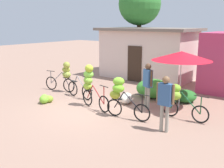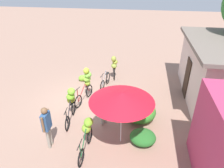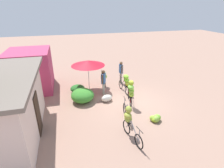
{
  "view_description": "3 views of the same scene",
  "coord_description": "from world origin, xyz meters",
  "px_view_note": "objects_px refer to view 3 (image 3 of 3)",
  "views": [
    {
      "loc": [
        6.55,
        -7.37,
        3.27
      ],
      "look_at": [
        0.07,
        1.06,
        0.82
      ],
      "focal_mm": 43.03,
      "sensor_mm": 36.0,
      "label": 1
    },
    {
      "loc": [
        8.21,
        2.86,
        5.7
      ],
      "look_at": [
        0.03,
        1.54,
        1.14
      ],
      "focal_mm": 32.27,
      "sensor_mm": 36.0,
      "label": 2
    },
    {
      "loc": [
        -9.11,
        3.68,
        5.59
      ],
      "look_at": [
        0.98,
        0.98,
        0.96
      ],
      "focal_mm": 28.53,
      "sensor_mm": 36.0,
      "label": 3
    }
  ],
  "objects_px": {
    "person_vendor": "(103,80)",
    "shop_pink": "(31,70)",
    "produce_sack": "(107,98)",
    "building_low": "(0,109)",
    "banana_pile_on_ground": "(156,119)",
    "person_bystander": "(121,70)",
    "bicycle_by_shop": "(126,82)",
    "bicycle_leftmost": "(129,121)",
    "market_umbrella": "(88,63)",
    "bicycle_center_loaded": "(131,91)",
    "bicycle_rightmost": "(104,77)",
    "bicycle_near_pile": "(126,113)"
  },
  "relations": [
    {
      "from": "bicycle_center_loaded",
      "to": "bicycle_leftmost",
      "type": "bearing_deg",
      "value": 158.39
    },
    {
      "from": "building_low",
      "to": "bicycle_center_loaded",
      "type": "distance_m",
      "value": 6.6
    },
    {
      "from": "bicycle_by_shop",
      "to": "bicycle_leftmost",
      "type": "bearing_deg",
      "value": 163.12
    },
    {
      "from": "shop_pink",
      "to": "bicycle_by_shop",
      "type": "relative_size",
      "value": 1.89
    },
    {
      "from": "person_vendor",
      "to": "bicycle_by_shop",
      "type": "bearing_deg",
      "value": -98.86
    },
    {
      "from": "produce_sack",
      "to": "bicycle_by_shop",
      "type": "bearing_deg",
      "value": -63.65
    },
    {
      "from": "person_vendor",
      "to": "shop_pink",
      "type": "bearing_deg",
      "value": 64.57
    },
    {
      "from": "shop_pink",
      "to": "bicycle_leftmost",
      "type": "relative_size",
      "value": 1.85
    },
    {
      "from": "bicycle_by_shop",
      "to": "shop_pink",
      "type": "bearing_deg",
      "value": 68.24
    },
    {
      "from": "market_umbrella",
      "to": "bicycle_leftmost",
      "type": "relative_size",
      "value": 1.32
    },
    {
      "from": "bicycle_center_loaded",
      "to": "banana_pile_on_ground",
      "type": "xyz_separation_m",
      "value": [
        -1.85,
        -0.73,
        -0.82
      ]
    },
    {
      "from": "market_umbrella",
      "to": "person_bystander",
      "type": "relative_size",
      "value": 1.31
    },
    {
      "from": "bicycle_center_loaded",
      "to": "bicycle_by_shop",
      "type": "height_order",
      "value": "bicycle_center_loaded"
    },
    {
      "from": "bicycle_rightmost",
      "to": "person_bystander",
      "type": "distance_m",
      "value": 1.44
    },
    {
      "from": "person_vendor",
      "to": "person_bystander",
      "type": "distance_m",
      "value": 2.34
    },
    {
      "from": "bicycle_rightmost",
      "to": "banana_pile_on_ground",
      "type": "xyz_separation_m",
      "value": [
        -5.12,
        -1.63,
        -0.57
      ]
    },
    {
      "from": "market_umbrella",
      "to": "bicycle_rightmost",
      "type": "bearing_deg",
      "value": -68.52
    },
    {
      "from": "banana_pile_on_ground",
      "to": "produce_sack",
      "type": "relative_size",
      "value": 1.04
    },
    {
      "from": "bicycle_leftmost",
      "to": "bicycle_near_pile",
      "type": "bearing_deg",
      "value": -13.73
    },
    {
      "from": "bicycle_center_loaded",
      "to": "shop_pink",
      "type": "bearing_deg",
      "value": 55.45
    },
    {
      "from": "market_umbrella",
      "to": "produce_sack",
      "type": "relative_size",
      "value": 3.26
    },
    {
      "from": "building_low",
      "to": "market_umbrella",
      "type": "height_order",
      "value": "building_low"
    },
    {
      "from": "banana_pile_on_ground",
      "to": "person_bystander",
      "type": "relative_size",
      "value": 0.42
    },
    {
      "from": "bicycle_center_loaded",
      "to": "produce_sack",
      "type": "bearing_deg",
      "value": 54.68
    },
    {
      "from": "market_umbrella",
      "to": "person_bystander",
      "type": "xyz_separation_m",
      "value": [
        0.64,
        -2.57,
        -0.96
      ]
    },
    {
      "from": "market_umbrella",
      "to": "bicycle_by_shop",
      "type": "bearing_deg",
      "value": -116.79
    },
    {
      "from": "person_bystander",
      "to": "bicycle_rightmost",
      "type": "bearing_deg",
      "value": 97.44
    },
    {
      "from": "bicycle_leftmost",
      "to": "produce_sack",
      "type": "bearing_deg",
      "value": 3.85
    },
    {
      "from": "bicycle_near_pile",
      "to": "bicycle_rightmost",
      "type": "bearing_deg",
      "value": 2.59
    },
    {
      "from": "banana_pile_on_ground",
      "to": "person_bystander",
      "type": "distance_m",
      "value": 5.39
    },
    {
      "from": "market_umbrella",
      "to": "produce_sack",
      "type": "bearing_deg",
      "value": -156.59
    },
    {
      "from": "bicycle_leftmost",
      "to": "person_bystander",
      "type": "distance_m",
      "value": 6.21
    },
    {
      "from": "person_bystander",
      "to": "produce_sack",
      "type": "bearing_deg",
      "value": 146.03
    },
    {
      "from": "building_low",
      "to": "bicycle_by_shop",
      "type": "bearing_deg",
      "value": -67.44
    },
    {
      "from": "bicycle_near_pile",
      "to": "person_bystander",
      "type": "relative_size",
      "value": 0.95
    },
    {
      "from": "building_low",
      "to": "person_vendor",
      "type": "distance_m",
      "value": 6.06
    },
    {
      "from": "market_umbrella",
      "to": "bicycle_center_loaded",
      "type": "relative_size",
      "value": 1.34
    },
    {
      "from": "bicycle_by_shop",
      "to": "produce_sack",
      "type": "xyz_separation_m",
      "value": [
        -0.75,
        1.5,
        -0.64
      ]
    },
    {
      "from": "person_bystander",
      "to": "market_umbrella",
      "type": "bearing_deg",
      "value": 104.11
    },
    {
      "from": "bicycle_leftmost",
      "to": "person_vendor",
      "type": "height_order",
      "value": "person_vendor"
    },
    {
      "from": "building_low",
      "to": "bicycle_center_loaded",
      "type": "relative_size",
      "value": 3.36
    },
    {
      "from": "bicycle_near_pile",
      "to": "person_vendor",
      "type": "height_order",
      "value": "person_vendor"
    },
    {
      "from": "bicycle_near_pile",
      "to": "person_bystander",
      "type": "height_order",
      "value": "person_bystander"
    },
    {
      "from": "produce_sack",
      "to": "person_vendor",
      "type": "bearing_deg",
      "value": -0.89
    },
    {
      "from": "produce_sack",
      "to": "building_low",
      "type": "bearing_deg",
      "value": 111.42
    },
    {
      "from": "bicycle_by_shop",
      "to": "person_vendor",
      "type": "height_order",
      "value": "person_vendor"
    },
    {
      "from": "bicycle_leftmost",
      "to": "banana_pile_on_ground",
      "type": "height_order",
      "value": "bicycle_leftmost"
    },
    {
      "from": "shop_pink",
      "to": "bicycle_rightmost",
      "type": "bearing_deg",
      "value": -99.45
    },
    {
      "from": "produce_sack",
      "to": "person_bystander",
      "type": "height_order",
      "value": "person_bystander"
    },
    {
      "from": "shop_pink",
      "to": "bicycle_center_loaded",
      "type": "height_order",
      "value": "shop_pink"
    }
  ]
}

